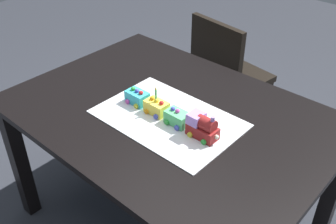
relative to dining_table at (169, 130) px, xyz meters
name	(u,v)px	position (x,y,z in m)	size (l,w,h in m)	color
ground_plane	(169,223)	(0.00, 0.00, -0.63)	(8.00, 8.00, 0.00)	#2D3038
dining_table	(169,130)	(0.00, 0.00, 0.00)	(1.40, 1.00, 0.74)	black
chair	(226,75)	(0.25, -0.83, -0.16)	(0.45, 0.45, 0.86)	black
cake_board	(168,118)	(-0.03, 0.05, 0.11)	(0.60, 0.40, 0.00)	silver
cake_locomotive	(202,127)	(-0.22, 0.05, 0.16)	(0.14, 0.08, 0.12)	maroon
cake_car_caboose_mint_green	(177,118)	(-0.09, 0.05, 0.14)	(0.10, 0.08, 0.07)	#59CC7A
cake_car_hopper_lemon	(157,107)	(0.03, 0.05, 0.14)	(0.10, 0.08, 0.07)	#F4E04C
cake_car_gondola_turquoise	(137,97)	(0.15, 0.05, 0.14)	(0.10, 0.08, 0.07)	#38B7C6
birthday_candle	(156,93)	(0.03, 0.05, 0.21)	(0.01, 0.01, 0.06)	#66D872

